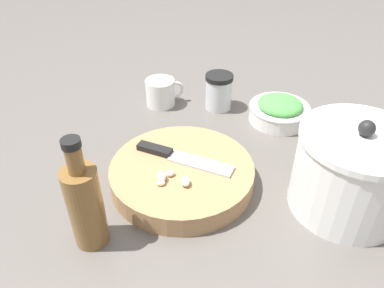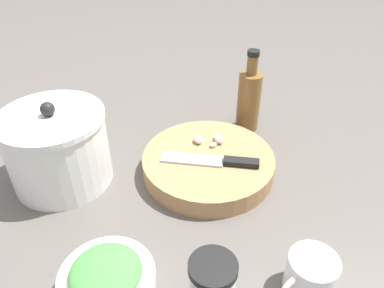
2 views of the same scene
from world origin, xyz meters
TOP-DOWN VIEW (x-y plane):
  - ground_plane at (0.00, 0.00)m, footprint 5.00×5.00m
  - cutting_board at (0.08, -0.04)m, footprint 0.29×0.29m
  - chef_knife at (0.06, -0.06)m, footprint 0.04×0.21m
  - garlic_cloves at (0.13, -0.04)m, footprint 0.05×0.07m
  - herb_bowl at (-0.22, 0.10)m, footprint 0.15×0.15m
  - spice_jar at (-0.23, -0.06)m, footprint 0.07×0.07m
  - coffee_mug at (-0.20, -0.21)m, footprint 0.08×0.09m
  - oil_bottle at (0.27, -0.13)m, footprint 0.06×0.06m
  - stock_pot at (0.03, 0.27)m, footprint 0.21×0.21m

SIDE VIEW (x-z plane):
  - ground_plane at x=0.00m, z-range 0.00..0.00m
  - cutting_board at x=0.08m, z-range 0.00..0.04m
  - herb_bowl at x=-0.22m, z-range 0.00..0.06m
  - coffee_mug at x=-0.20m, z-range 0.00..0.07m
  - chef_knife at x=0.06m, z-range 0.04..0.05m
  - spice_jar at x=-0.23m, z-range 0.00..0.10m
  - garlic_cloves at x=0.13m, z-range 0.04..0.06m
  - stock_pot at x=0.03m, z-range -0.01..0.17m
  - oil_bottle at x=0.27m, z-range -0.02..0.19m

